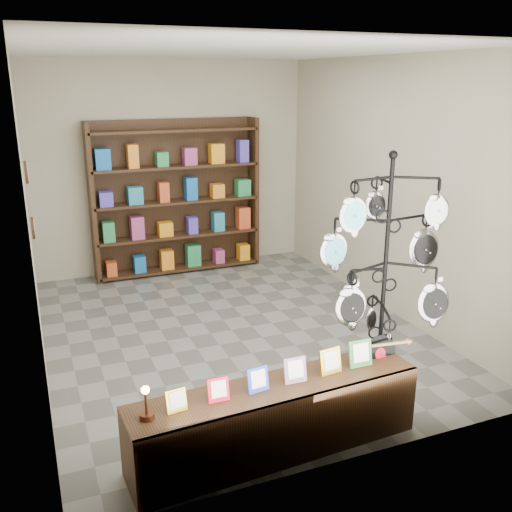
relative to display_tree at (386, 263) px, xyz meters
The scene contains 6 objects.
ground 2.36m from the display_tree, 110.86° to the left, with size 5.00×5.00×0.00m, color slate.
room_envelope 2.07m from the display_tree, 110.86° to the left, with size 5.00×5.00×5.00m.
display_tree is the anchor object (origin of this frame).
front_shelf 1.55m from the display_tree, 163.16° to the right, with size 2.29×0.59×0.80m.
back_shelving 4.22m from the display_tree, 99.66° to the left, with size 2.42×0.36×2.20m.
wall_clocks 3.78m from the display_tree, 135.24° to the left, with size 0.03×0.24×0.84m.
Camera 1 is at (-1.99, -5.61, 2.74)m, focal length 40.00 mm.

